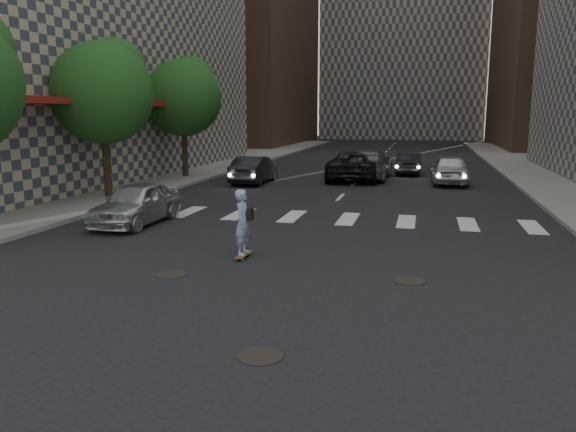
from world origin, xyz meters
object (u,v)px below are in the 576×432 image
(tree_c, at_px, (185,94))
(traffic_car_d, at_px, (450,169))
(tree_b, at_px, (105,88))
(skateboarder, at_px, (243,222))
(silver_sedan, at_px, (136,203))
(traffic_car_a, at_px, (255,170))
(traffic_car_c, at_px, (353,166))
(traffic_car_e, at_px, (409,164))
(traffic_car_b, at_px, (368,164))

(tree_c, relative_size, traffic_car_d, 1.44)
(tree_b, relative_size, skateboarder, 3.75)
(silver_sedan, xyz_separation_m, traffic_car_a, (0.60, 11.45, 0.01))
(silver_sedan, height_order, traffic_car_c, traffic_car_c)
(skateboarder, bearing_deg, traffic_car_e, 81.80)
(tree_c, distance_m, traffic_car_a, 5.99)
(traffic_car_c, bearing_deg, traffic_car_e, -132.14)
(traffic_car_b, relative_size, traffic_car_e, 1.45)
(traffic_car_c, bearing_deg, tree_c, 4.57)
(tree_b, height_order, traffic_car_d, tree_b)
(traffic_car_d, bearing_deg, silver_sedan, 50.93)
(silver_sedan, bearing_deg, traffic_car_e, 65.58)
(skateboarder, distance_m, traffic_car_e, 21.42)
(traffic_car_b, distance_m, traffic_car_e, 3.73)
(tree_c, distance_m, traffic_car_c, 10.05)
(tree_c, height_order, traffic_car_a, tree_c)
(tree_c, bearing_deg, traffic_car_e, 22.82)
(traffic_car_c, distance_m, traffic_car_e, 4.70)
(silver_sedan, xyz_separation_m, traffic_car_c, (5.43, 14.06, 0.10))
(skateboarder, bearing_deg, tree_b, 138.01)
(traffic_car_a, xyz_separation_m, traffic_car_e, (7.73, 6.30, -0.07))
(tree_c, height_order, traffic_car_c, tree_c)
(skateboarder, height_order, traffic_car_d, skateboarder)
(silver_sedan, height_order, traffic_car_e, silver_sedan)
(tree_c, relative_size, traffic_car_c, 1.15)
(tree_b, relative_size, traffic_car_b, 1.17)
(traffic_car_a, distance_m, traffic_car_d, 10.14)
(traffic_car_b, bearing_deg, traffic_car_d, 166.29)
(traffic_car_c, bearing_deg, skateboarder, 83.99)
(tree_b, distance_m, skateboarder, 12.33)
(traffic_car_d, bearing_deg, traffic_car_e, -63.76)
(traffic_car_c, relative_size, traffic_car_d, 1.25)
(silver_sedan, bearing_deg, traffic_car_c, 69.60)
(traffic_car_b, distance_m, traffic_car_c, 1.01)
(skateboarder, xyz_separation_m, silver_sedan, (-4.82, 3.38, -0.22))
(silver_sedan, relative_size, traffic_car_e, 1.06)
(skateboarder, height_order, traffic_car_a, skateboarder)
(tree_c, bearing_deg, traffic_car_d, 3.46)
(tree_b, bearing_deg, traffic_car_e, 47.29)
(skateboarder, relative_size, traffic_car_a, 0.41)
(skateboarder, distance_m, traffic_car_c, 17.45)
(traffic_car_a, bearing_deg, traffic_car_e, -139.87)
(silver_sedan, relative_size, traffic_car_b, 0.73)
(silver_sedan, bearing_deg, traffic_car_a, 87.74)
(traffic_car_a, bearing_deg, traffic_car_d, -167.19)
(tree_b, height_order, traffic_car_c, tree_b)
(skateboarder, xyz_separation_m, traffic_car_e, (3.51, 21.13, -0.28))
(tree_c, xyz_separation_m, traffic_car_e, (12.07, 5.08, -4.00))
(skateboarder, bearing_deg, silver_sedan, 146.22)
(traffic_car_e, bearing_deg, traffic_car_d, 117.85)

